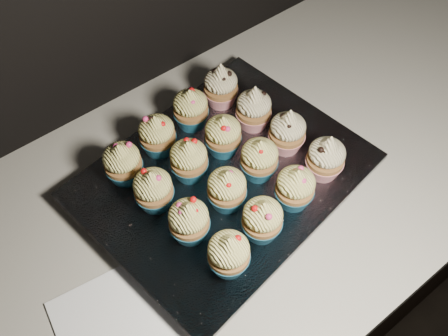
% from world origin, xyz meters
% --- Properties ---
extents(cabinet, '(2.40, 0.60, 0.86)m').
position_xyz_m(cabinet, '(0.00, 1.70, 0.43)').
color(cabinet, black).
rests_on(cabinet, ground).
extents(worktop, '(2.44, 0.64, 0.04)m').
position_xyz_m(worktop, '(0.00, 1.70, 0.88)').
color(worktop, silver).
rests_on(worktop, cabinet).
extents(napkin, '(0.18, 0.18, 0.00)m').
position_xyz_m(napkin, '(-0.35, 1.61, 0.90)').
color(napkin, white).
rests_on(napkin, worktop).
extents(baking_tray, '(0.46, 0.37, 0.02)m').
position_xyz_m(baking_tray, '(-0.08, 1.71, 0.91)').
color(baking_tray, black).
rests_on(baking_tray, worktop).
extents(foil_lining, '(0.50, 0.41, 0.01)m').
position_xyz_m(foil_lining, '(-0.08, 1.71, 0.93)').
color(foil_lining, silver).
rests_on(foil_lining, baking_tray).
extents(cupcake_0, '(0.06, 0.06, 0.08)m').
position_xyz_m(cupcake_0, '(-0.18, 1.57, 0.97)').
color(cupcake_0, '#1B5F7F').
rests_on(cupcake_0, foil_lining).
extents(cupcake_1, '(0.06, 0.06, 0.08)m').
position_xyz_m(cupcake_1, '(-0.10, 1.59, 0.97)').
color(cupcake_1, '#1B5F7F').
rests_on(cupcake_1, foil_lining).
extents(cupcake_2, '(0.06, 0.06, 0.08)m').
position_xyz_m(cupcake_2, '(-0.02, 1.60, 0.97)').
color(cupcake_2, '#1B5F7F').
rests_on(cupcake_2, foil_lining).
extents(cupcake_3, '(0.06, 0.06, 0.10)m').
position_xyz_m(cupcake_3, '(0.05, 1.61, 0.97)').
color(cupcake_3, red).
rests_on(cupcake_3, foil_lining).
extents(cupcake_4, '(0.06, 0.06, 0.08)m').
position_xyz_m(cupcake_4, '(-0.19, 1.65, 0.97)').
color(cupcake_4, '#1B5F7F').
rests_on(cupcake_4, foil_lining).
extents(cupcake_5, '(0.06, 0.06, 0.08)m').
position_xyz_m(cupcake_5, '(-0.11, 1.66, 0.97)').
color(cupcake_5, '#1B5F7F').
rests_on(cupcake_5, foil_lining).
extents(cupcake_6, '(0.06, 0.06, 0.08)m').
position_xyz_m(cupcake_6, '(-0.03, 1.68, 0.97)').
color(cupcake_6, '#1B5F7F').
rests_on(cupcake_6, foil_lining).
extents(cupcake_7, '(0.06, 0.06, 0.10)m').
position_xyz_m(cupcake_7, '(0.04, 1.69, 0.97)').
color(cupcake_7, red).
rests_on(cupcake_7, foil_lining).
extents(cupcake_8, '(0.06, 0.06, 0.08)m').
position_xyz_m(cupcake_8, '(-0.20, 1.73, 0.97)').
color(cupcake_8, '#1B5F7F').
rests_on(cupcake_8, foil_lining).
extents(cupcake_9, '(0.06, 0.06, 0.08)m').
position_xyz_m(cupcake_9, '(-0.12, 1.74, 0.97)').
color(cupcake_9, '#1B5F7F').
rests_on(cupcake_9, foil_lining).
extents(cupcake_10, '(0.06, 0.06, 0.08)m').
position_xyz_m(cupcake_10, '(-0.05, 1.75, 0.97)').
color(cupcake_10, '#1B5F7F').
rests_on(cupcake_10, foil_lining).
extents(cupcake_11, '(0.06, 0.06, 0.10)m').
position_xyz_m(cupcake_11, '(0.03, 1.76, 0.97)').
color(cupcake_11, red).
rests_on(cupcake_11, foil_lining).
extents(cupcake_12, '(0.06, 0.06, 0.08)m').
position_xyz_m(cupcake_12, '(-0.21, 1.80, 0.97)').
color(cupcake_12, '#1B5F7F').
rests_on(cupcake_12, foil_lining).
extents(cupcake_13, '(0.06, 0.06, 0.08)m').
position_xyz_m(cupcake_13, '(-0.14, 1.82, 0.97)').
color(cupcake_13, '#1B5F7F').
rests_on(cupcake_13, foil_lining).
extents(cupcake_14, '(0.06, 0.06, 0.08)m').
position_xyz_m(cupcake_14, '(-0.06, 1.83, 0.97)').
color(cupcake_14, '#1B5F7F').
rests_on(cupcake_14, foil_lining).
extents(cupcake_15, '(0.06, 0.06, 0.10)m').
position_xyz_m(cupcake_15, '(0.02, 1.84, 0.97)').
color(cupcake_15, red).
rests_on(cupcake_15, foil_lining).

